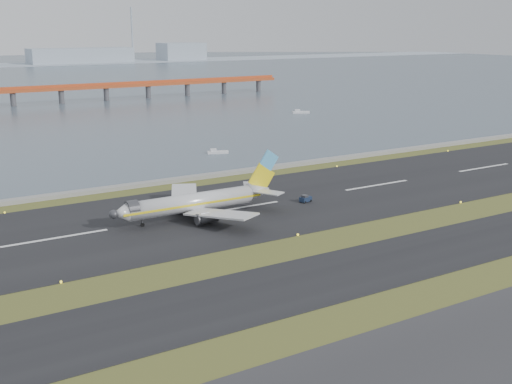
% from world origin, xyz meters
% --- Properties ---
extents(ground, '(1000.00, 1000.00, 0.00)m').
position_xyz_m(ground, '(0.00, 0.00, 0.00)').
color(ground, '#3B4B1A').
rests_on(ground, ground).
extents(taxiway_strip, '(1000.00, 18.00, 0.10)m').
position_xyz_m(taxiway_strip, '(0.00, -12.00, 0.05)').
color(taxiway_strip, black).
rests_on(taxiway_strip, ground).
extents(runway_strip, '(1000.00, 45.00, 0.10)m').
position_xyz_m(runway_strip, '(0.00, 30.00, 0.05)').
color(runway_strip, black).
rests_on(runway_strip, ground).
extents(seawall, '(1000.00, 2.50, 1.00)m').
position_xyz_m(seawall, '(0.00, 60.00, 0.50)').
color(seawall, gray).
rests_on(seawall, ground).
extents(red_pier, '(260.00, 5.00, 10.20)m').
position_xyz_m(red_pier, '(20.00, 250.00, 7.28)').
color(red_pier, '#B2461E').
rests_on(red_pier, ground).
extents(airliner, '(38.52, 32.89, 12.80)m').
position_xyz_m(airliner, '(-10.77, 28.31, 3.46)').
color(airliner, silver).
rests_on(airliner, ground).
extents(pushback_tug, '(3.05, 2.18, 1.77)m').
position_xyz_m(pushback_tug, '(15.30, 26.40, 0.86)').
color(pushback_tug, '#16233C').
rests_on(pushback_tug, ground).
extents(workboat_near, '(6.87, 4.33, 1.60)m').
position_xyz_m(workboat_near, '(25.29, 87.98, 0.50)').
color(workboat_near, silver).
rests_on(workboat_near, ground).
extents(workboat_far, '(8.18, 5.50, 1.91)m').
position_xyz_m(workboat_far, '(103.21, 153.09, 0.60)').
color(workboat_far, silver).
rests_on(workboat_far, ground).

